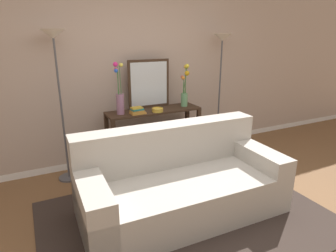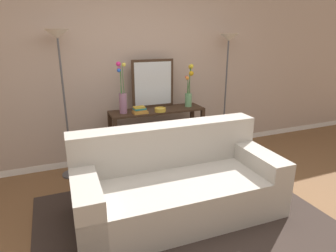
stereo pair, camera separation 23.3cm
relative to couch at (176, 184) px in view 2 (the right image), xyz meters
The scene contains 13 objects.
ground_plane 0.68m from the couch, 87.31° to the right, with size 16.00×16.00×0.02m, color brown.
back_wall 1.92m from the couch, 89.00° to the left, with size 12.00×0.15×2.72m.
area_rug 0.34m from the couch, 90.54° to the right, with size 2.83×1.97×0.01m.
couch is the anchor object (origin of this frame).
console_table 1.26m from the couch, 78.76° to the left, with size 1.31×0.38×0.80m.
floor_lamp_left 1.96m from the couch, 126.85° to the left, with size 0.28×0.28×1.85m.
floor_lamp_right 2.18m from the couch, 42.57° to the left, with size 0.28×0.28×1.81m.
wall_mirror 1.62m from the couch, 79.96° to the left, with size 0.61×0.02×0.67m.
vase_tall_flowers 1.41m from the couch, 101.43° to the left, with size 0.12×0.10×0.67m.
vase_short_flowers 1.58m from the couch, 58.92° to the left, with size 0.12×0.11×0.60m.
fruit_bowl 1.23m from the couch, 77.51° to the left, with size 0.15×0.15×0.05m.
book_stack 1.22m from the couch, 92.20° to the left, with size 0.20×0.14×0.09m.
book_row_under_console 1.24m from the couch, 94.63° to the left, with size 0.41×0.17×0.12m.
Camera 2 is at (-1.12, -1.85, 1.80)m, focal length 30.96 mm.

